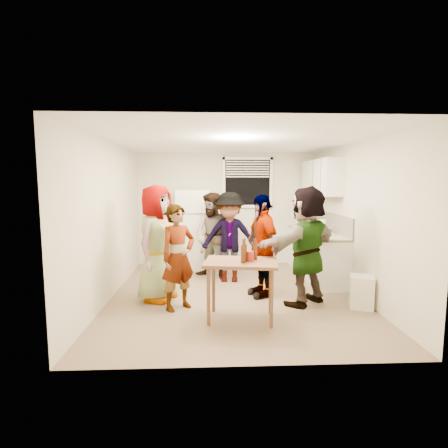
{
  "coord_description": "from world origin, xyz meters",
  "views": [
    {
      "loc": [
        -0.42,
        -5.58,
        1.86
      ],
      "look_at": [
        -0.16,
        0.32,
        1.15
      ],
      "focal_mm": 28.0,
      "sensor_mm": 36.0,
      "label": 1
    }
  ],
  "objects_px": {
    "serving_table": "(241,319)",
    "guest_back_left": "(214,278)",
    "refrigerator": "(193,229)",
    "kettle": "(312,230)",
    "red_cup": "(250,261)",
    "beer_bottle_table": "(255,260)",
    "wine_bottle": "(306,225)",
    "guest_stripe": "(179,308)",
    "guest_black": "(261,295)",
    "blue_cup": "(313,237)",
    "guest_grey": "(158,299)",
    "beer_bottle_counter": "(316,234)",
    "guest_orange": "(305,303)",
    "trash_bin": "(361,291)",
    "guest_back_right": "(230,281)"
  },
  "relations": [
    {
      "from": "serving_table",
      "to": "guest_back_left",
      "type": "distance_m",
      "value": 2.11
    },
    {
      "from": "refrigerator",
      "to": "kettle",
      "type": "relative_size",
      "value": 7.08
    },
    {
      "from": "red_cup",
      "to": "guest_back_left",
      "type": "relative_size",
      "value": 0.08
    },
    {
      "from": "beer_bottle_table",
      "to": "kettle",
      "type": "bearing_deg",
      "value": 56.97
    },
    {
      "from": "refrigerator",
      "to": "wine_bottle",
      "type": "relative_size",
      "value": 5.44
    },
    {
      "from": "kettle",
      "to": "guest_stripe",
      "type": "distance_m",
      "value": 3.24
    },
    {
      "from": "guest_black",
      "to": "beer_bottle_table",
      "type": "bearing_deg",
      "value": -30.23
    },
    {
      "from": "wine_bottle",
      "to": "beer_bottle_table",
      "type": "relative_size",
      "value": 1.44
    },
    {
      "from": "beer_bottle_table",
      "to": "guest_back_left",
      "type": "xyz_separation_m",
      "value": [
        -0.53,
        2.02,
        -0.81
      ]
    },
    {
      "from": "blue_cup",
      "to": "guest_stripe",
      "type": "height_order",
      "value": "blue_cup"
    },
    {
      "from": "refrigerator",
      "to": "red_cup",
      "type": "xyz_separation_m",
      "value": [
        0.88,
        -2.92,
        -0.04
      ]
    },
    {
      "from": "kettle",
      "to": "red_cup",
      "type": "xyz_separation_m",
      "value": [
        -1.52,
        -2.29,
        -0.09
      ]
    },
    {
      "from": "serving_table",
      "to": "guest_back_left",
      "type": "height_order",
      "value": "serving_table"
    },
    {
      "from": "guest_grey",
      "to": "guest_black",
      "type": "bearing_deg",
      "value": -63.68
    },
    {
      "from": "guest_stripe",
      "to": "beer_bottle_counter",
      "type": "bearing_deg",
      "value": -9.82
    },
    {
      "from": "beer_bottle_counter",
      "to": "guest_stripe",
      "type": "distance_m",
      "value": 2.97
    },
    {
      "from": "refrigerator",
      "to": "guest_orange",
      "type": "relative_size",
      "value": 0.94
    },
    {
      "from": "beer_bottle_counter",
      "to": "guest_grey",
      "type": "bearing_deg",
      "value": -161.18
    },
    {
      "from": "serving_table",
      "to": "guest_orange",
      "type": "distance_m",
      "value": 1.2
    },
    {
      "from": "refrigerator",
      "to": "guest_stripe",
      "type": "bearing_deg",
      "value": -92.72
    },
    {
      "from": "kettle",
      "to": "guest_black",
      "type": "height_order",
      "value": "kettle"
    },
    {
      "from": "wine_bottle",
      "to": "guest_stripe",
      "type": "height_order",
      "value": "wine_bottle"
    },
    {
      "from": "trash_bin",
      "to": "beer_bottle_table",
      "type": "bearing_deg",
      "value": -169.35
    },
    {
      "from": "kettle",
      "to": "beer_bottle_counter",
      "type": "height_order",
      "value": "beer_bottle_counter"
    },
    {
      "from": "guest_stripe",
      "to": "guest_back_left",
      "type": "bearing_deg",
      "value": 32.38
    },
    {
      "from": "refrigerator",
      "to": "guest_black",
      "type": "xyz_separation_m",
      "value": [
        1.19,
        -1.91,
        -0.85
      ]
    },
    {
      "from": "blue_cup",
      "to": "trash_bin",
      "type": "height_order",
      "value": "blue_cup"
    },
    {
      "from": "beer_bottle_table",
      "to": "red_cup",
      "type": "height_order",
      "value": "beer_bottle_table"
    },
    {
      "from": "serving_table",
      "to": "beer_bottle_table",
      "type": "xyz_separation_m",
      "value": [
        0.2,
        0.06,
        0.81
      ]
    },
    {
      "from": "wine_bottle",
      "to": "guest_orange",
      "type": "xyz_separation_m",
      "value": [
        -0.69,
        -2.49,
        -0.9
      ]
    },
    {
      "from": "wine_bottle",
      "to": "serving_table",
      "type": "xyz_separation_m",
      "value": [
        -1.74,
        -3.08,
        -0.9
      ]
    },
    {
      "from": "blue_cup",
      "to": "beer_bottle_table",
      "type": "height_order",
      "value": "blue_cup"
    },
    {
      "from": "kettle",
      "to": "trash_bin",
      "type": "xyz_separation_m",
      "value": [
        0.19,
        -1.91,
        -0.65
      ]
    },
    {
      "from": "wine_bottle",
      "to": "guest_back_right",
      "type": "relative_size",
      "value": 0.19
    },
    {
      "from": "guest_black",
      "to": "guest_orange",
      "type": "relative_size",
      "value": 0.92
    },
    {
      "from": "guest_black",
      "to": "guest_orange",
      "type": "xyz_separation_m",
      "value": [
        0.62,
        -0.4,
        0.0
      ]
    },
    {
      "from": "beer_bottle_counter",
      "to": "guest_stripe",
      "type": "bearing_deg",
      "value": -150.63
    },
    {
      "from": "beer_bottle_counter",
      "to": "guest_black",
      "type": "xyz_separation_m",
      "value": [
        -1.16,
        -0.85,
        -0.9
      ]
    },
    {
      "from": "beer_bottle_table",
      "to": "guest_back_right",
      "type": "height_order",
      "value": "beer_bottle_table"
    },
    {
      "from": "beer_bottle_counter",
      "to": "guest_back_right",
      "type": "height_order",
      "value": "beer_bottle_counter"
    },
    {
      "from": "guest_orange",
      "to": "red_cup",
      "type": "bearing_deg",
      "value": -5.39
    },
    {
      "from": "wine_bottle",
      "to": "guest_grey",
      "type": "xyz_separation_m",
      "value": [
        -2.98,
        -2.2,
        -0.9
      ]
    },
    {
      "from": "kettle",
      "to": "guest_grey",
      "type": "distance_m",
      "value": 3.33
    },
    {
      "from": "guest_grey",
      "to": "guest_back_left",
      "type": "relative_size",
      "value": 1.09
    },
    {
      "from": "beer_bottle_table",
      "to": "guest_grey",
      "type": "xyz_separation_m",
      "value": [
        -1.44,
        0.81,
        -0.81
      ]
    },
    {
      "from": "trash_bin",
      "to": "guest_orange",
      "type": "bearing_deg",
      "value": 164.5
    },
    {
      "from": "guest_stripe",
      "to": "guest_back_right",
      "type": "bearing_deg",
      "value": 20.18
    },
    {
      "from": "refrigerator",
      "to": "serving_table",
      "type": "bearing_deg",
      "value": -75.31
    },
    {
      "from": "guest_back_left",
      "to": "guest_black",
      "type": "height_order",
      "value": "guest_back_left"
    },
    {
      "from": "kettle",
      "to": "trash_bin",
      "type": "bearing_deg",
      "value": -70.95
    }
  ]
}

